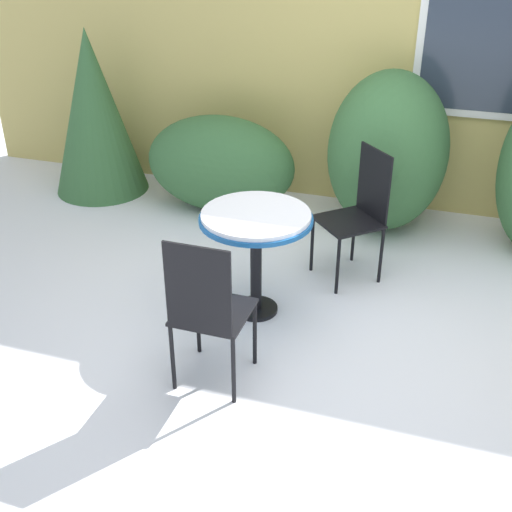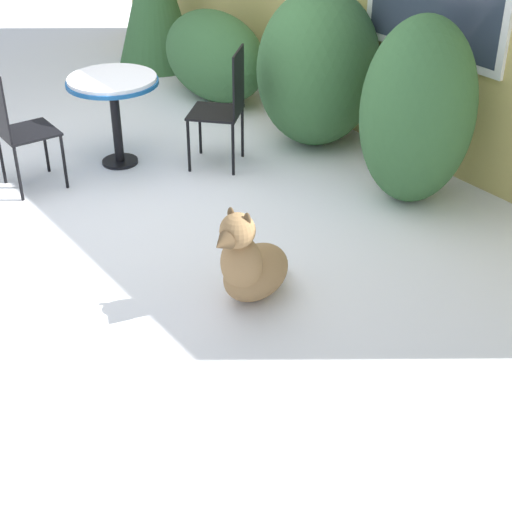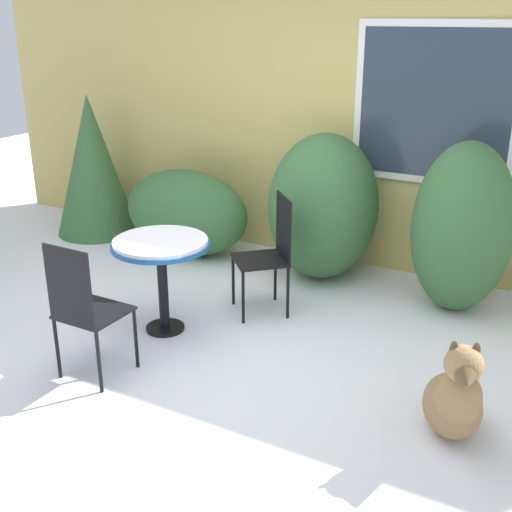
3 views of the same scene
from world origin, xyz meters
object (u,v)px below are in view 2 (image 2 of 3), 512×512
Objects in this scene: patio_table at (113,90)px; patio_chair_near_table at (225,104)px; dog at (250,265)px; patio_chair_far_side at (16,125)px.

patio_chair_near_table reaches higher than patio_table.
dog is (2.20, -0.27, -0.38)m from patio_table.
patio_table is at bearing -81.15° from patio_chair_near_table.
patio_chair_far_side is 1.33× the size of dog.
patio_chair_near_table is at bearing 131.36° from dog.
patio_chair_far_side is 2.29m from dog.
patio_chair_far_side is at bearing -63.48° from patio_chair_near_table.
patio_chair_near_table is 1.94m from dog.
patio_chair_far_side is at bearing -91.15° from patio_table.
patio_chair_far_side is (-0.55, -1.47, 0.00)m from patio_chair_near_table.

